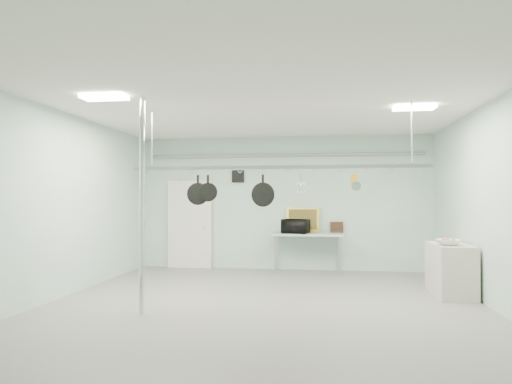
# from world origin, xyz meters

# --- Properties ---
(floor) EXTENTS (8.00, 8.00, 0.00)m
(floor) POSITION_xyz_m (0.00, 0.00, 0.00)
(floor) COLOR gray
(floor) RESTS_ON ground
(ceiling) EXTENTS (7.00, 8.00, 0.02)m
(ceiling) POSITION_xyz_m (0.00, 0.00, 3.19)
(ceiling) COLOR silver
(ceiling) RESTS_ON back_wall
(back_wall) EXTENTS (7.00, 0.02, 3.20)m
(back_wall) POSITION_xyz_m (0.00, 3.99, 1.60)
(back_wall) COLOR #9FBFB0
(back_wall) RESTS_ON floor
(right_wall) EXTENTS (0.02, 8.00, 3.20)m
(right_wall) POSITION_xyz_m (3.49, 0.00, 1.60)
(right_wall) COLOR #9FBFB0
(right_wall) RESTS_ON floor
(door) EXTENTS (1.10, 0.10, 2.20)m
(door) POSITION_xyz_m (-2.30, 3.94, 1.05)
(door) COLOR silver
(door) RESTS_ON floor
(wall_vent) EXTENTS (0.30, 0.04, 0.30)m
(wall_vent) POSITION_xyz_m (-1.10, 3.97, 2.25)
(wall_vent) COLOR black
(wall_vent) RESTS_ON back_wall
(conduit_pipe) EXTENTS (6.60, 0.07, 0.07)m
(conduit_pipe) POSITION_xyz_m (0.00, 3.90, 2.75)
(conduit_pipe) COLOR gray
(conduit_pipe) RESTS_ON back_wall
(chrome_pole) EXTENTS (0.08, 0.08, 3.20)m
(chrome_pole) POSITION_xyz_m (-1.70, -0.60, 1.60)
(chrome_pole) COLOR silver
(chrome_pole) RESTS_ON floor
(prep_table) EXTENTS (1.60, 0.70, 0.91)m
(prep_table) POSITION_xyz_m (0.60, 3.60, 0.83)
(prep_table) COLOR #9FBBAE
(prep_table) RESTS_ON floor
(side_cabinet) EXTENTS (0.60, 1.20, 0.90)m
(side_cabinet) POSITION_xyz_m (3.15, 1.40, 0.45)
(side_cabinet) COLOR beige
(side_cabinet) RESTS_ON floor
(pot_rack) EXTENTS (4.80, 0.06, 1.00)m
(pot_rack) POSITION_xyz_m (0.20, 0.30, 2.23)
(pot_rack) COLOR #B7B7BC
(pot_rack) RESTS_ON ceiling
(light_panel_left) EXTENTS (0.65, 0.30, 0.05)m
(light_panel_left) POSITION_xyz_m (-2.20, -0.80, 3.16)
(light_panel_left) COLOR white
(light_panel_left) RESTS_ON ceiling
(light_panel_right) EXTENTS (0.65, 0.30, 0.05)m
(light_panel_right) POSITION_xyz_m (2.40, 0.60, 3.16)
(light_panel_right) COLOR white
(light_panel_right) RESTS_ON ceiling
(microwave) EXTENTS (0.67, 0.55, 0.32)m
(microwave) POSITION_xyz_m (0.34, 3.48, 1.07)
(microwave) COLOR black
(microwave) RESTS_ON prep_table
(coffee_canister) EXTENTS (0.17, 0.17, 0.18)m
(coffee_canister) POSITION_xyz_m (0.56, 3.47, 1.00)
(coffee_canister) COLOR white
(coffee_canister) RESTS_ON prep_table
(painting_large) EXTENTS (0.79, 0.18, 0.58)m
(painting_large) POSITION_xyz_m (0.48, 3.90, 1.20)
(painting_large) COLOR gold
(painting_large) RESTS_ON prep_table
(painting_small) EXTENTS (0.30, 0.10, 0.25)m
(painting_small) POSITION_xyz_m (1.28, 3.90, 1.03)
(painting_small) COLOR black
(painting_small) RESTS_ON prep_table
(fruit_bowl) EXTENTS (0.51, 0.51, 0.10)m
(fruit_bowl) POSITION_xyz_m (3.05, 1.14, 0.95)
(fruit_bowl) COLOR silver
(fruit_bowl) RESTS_ON side_cabinet
(skillet_left) EXTENTS (0.37, 0.08, 0.50)m
(skillet_left) POSITION_xyz_m (-1.10, 0.30, 1.84)
(skillet_left) COLOR black
(skillet_left) RESTS_ON pot_rack
(skillet_mid) EXTENTS (0.31, 0.12, 0.42)m
(skillet_mid) POSITION_xyz_m (-0.93, 0.30, 1.88)
(skillet_mid) COLOR black
(skillet_mid) RESTS_ON pot_rack
(skillet_right) EXTENTS (0.39, 0.14, 0.53)m
(skillet_right) POSITION_xyz_m (-0.02, 0.30, 1.82)
(skillet_right) COLOR black
(skillet_right) RESTS_ON pot_rack
(whisk) EXTENTS (0.24, 0.24, 0.35)m
(whisk) POSITION_xyz_m (0.59, 0.30, 1.91)
(whisk) COLOR #B3B3B8
(whisk) RESTS_ON pot_rack
(grater) EXTENTS (0.09, 0.02, 0.22)m
(grater) POSITION_xyz_m (1.42, 0.30, 1.97)
(grater) COLOR yellow
(grater) RESTS_ON pot_rack
(saucepan) EXTENTS (0.15, 0.10, 0.27)m
(saucepan) POSITION_xyz_m (1.45, 0.30, 1.95)
(saucepan) COLOR silver
(saucepan) RESTS_ON pot_rack
(fruit_cluster) EXTENTS (0.24, 0.24, 0.09)m
(fruit_cluster) POSITION_xyz_m (3.05, 1.14, 0.99)
(fruit_cluster) COLOR #AA240F
(fruit_cluster) RESTS_ON fruit_bowl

